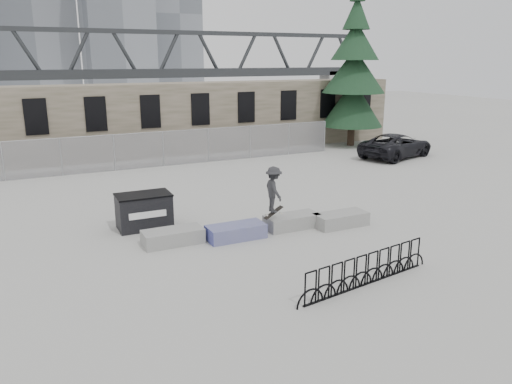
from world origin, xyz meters
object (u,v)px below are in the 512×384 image
dumpster (144,211)px  bike_rack (367,270)px  planter_far_left (173,236)px  planter_center_left (236,231)px  suv (396,145)px  spruce_tree (354,74)px  skateboarder (274,190)px  planter_center_right (292,221)px  planter_offset (341,219)px

dumpster → bike_rack: bearing=-59.1°
planter_far_left → planter_center_left: size_ratio=1.00×
suv → spruce_tree: bearing=-18.2°
dumpster → bike_rack: size_ratio=0.40×
spruce_tree → dumpster: bearing=-147.0°
planter_center_left → dumpster: bearing=135.5°
spruce_tree → skateboarder: 19.83m
dumpster → planter_center_left: bearing=-43.7°
planter_far_left → dumpster: dumpster is taller
dumpster → suv: 18.65m
planter_center_right → bike_rack: bike_rack is taller
planter_center_right → planter_offset: 1.84m
planter_far_left → dumpster: (-0.46, 2.03, 0.38)m
planter_offset → dumpster: bearing=155.9°
dumpster → skateboarder: (3.97, -2.59, 0.96)m
planter_offset → skateboarder: 2.98m
suv → skateboarder: bearing=107.3°
planter_center_left → planter_offset: 4.08m
planter_far_left → planter_center_right: bearing=-4.2°
planter_far_left → bike_rack: 6.61m
planter_far_left → planter_center_right: same height
planter_offset → planter_far_left: bearing=171.5°
spruce_tree → suv: bearing=-91.5°
planter_offset → bike_rack: bike_rack is taller
spruce_tree → planter_center_right: bearing=-132.8°
planter_offset → bike_rack: (-2.30, -4.44, 0.17)m
planter_far_left → bike_rack: bike_rack is taller
planter_far_left → skateboarder: bearing=-9.0°
dumpster → suv: suv is taller
planter_center_right → suv: (12.61, 8.88, 0.48)m
planter_center_left → skateboarder: bearing=-3.4°
planter_offset → spruce_tree: (11.00, 14.37, 4.71)m
planter_center_right → spruce_tree: (12.74, 13.77, 4.71)m
planter_center_left → planter_offset: size_ratio=1.00×
planter_far_left → planter_center_right: size_ratio=1.00×
planter_center_left → planter_center_right: same height
planter_center_right → suv: suv is taller
planter_offset → suv: suv is taller
skateboarder → planter_offset: bearing=-92.5°
bike_rack → skateboarder: (-0.34, 4.81, 1.17)m
planter_center_right → planter_far_left: bearing=175.8°
suv → planter_center_right: bearing=108.5°
planter_center_right → spruce_tree: size_ratio=0.17×
planter_center_left → skateboarder: 1.95m
planter_center_right → spruce_tree: bearing=47.2°
planter_center_right → spruce_tree: spruce_tree is taller
dumpster → suv: (17.47, 6.52, 0.10)m
suv → planter_offset: bearing=114.4°
bike_rack → planter_far_left: bearing=125.6°
planter_far_left → suv: suv is taller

